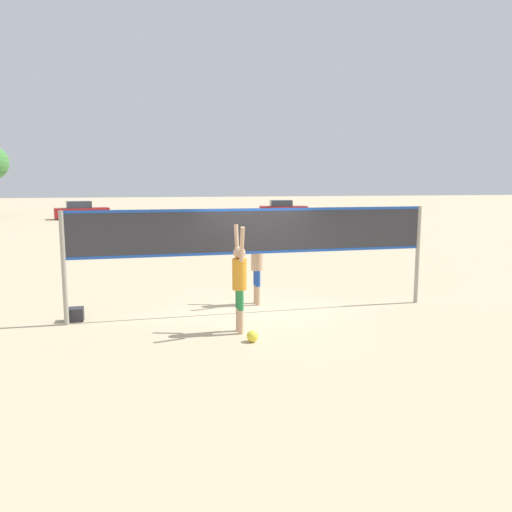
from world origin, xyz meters
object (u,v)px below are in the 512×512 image
Objects in this scene: player_blocker at (257,260)px; volleyball at (252,336)px; parked_car_near at (81,211)px; player_spiker at (239,277)px; volleyball_net at (256,237)px; parked_car_mid at (283,209)px; gear_bag at (75,315)px.

player_blocker reaches higher than volleyball.
player_blocker is at bearing -87.63° from parked_car_near.
player_spiker is 1.03× the size of player_blocker.
parked_car_mid is (10.56, 32.45, -1.09)m from volleyball_net.
volleyball is at bearing -97.78° from parked_car_mid.
parked_car_mid is at bearing 72.11° from volleyball.
player_blocker is at bearing 74.31° from volleyball.
parked_car_near is at bearing 100.01° from volleyball.
player_spiker reaches higher than gear_bag.
volleyball_net is 2.67m from volleyball.
gear_bag is (-4.15, -0.52, -0.94)m from player_blocker.
gear_bag reaches higher than volleyball.
parked_car_near is at bearing -167.78° from player_blocker.
volleyball_net is at bearing -25.99° from player_spiker.
volleyball is 35.49m from parked_car_near.
volleyball is (-0.58, -2.04, -1.62)m from volleyball_net.
player_spiker is at bearing -98.26° from parked_car_mid.
player_spiker is (-0.68, -1.39, -0.62)m from volleyball_net.
parked_car_mid is (11.13, 34.49, 0.54)m from volleyball.
player_blocker is 33.32m from parked_car_mid.
volleyball_net is 1.83× the size of parked_car_mid.
parked_car_mid is at bearing -11.36° from parked_car_near.
player_spiker is 35.67m from parked_car_mid.
volleyball is (-0.79, -2.82, -0.97)m from player_blocker.
parked_car_near is 17.31m from parked_car_mid.
parked_car_mid reaches higher than gear_bag.
player_blocker is at bearing -97.98° from parked_car_mid.
player_blocker reaches higher than parked_car_near.
volleyball_net is 1.04m from player_blocker.
gear_bag is 0.08× the size of parked_car_mid.
volleyball_net reaches higher than parked_car_mid.
player_spiker reaches higher than parked_car_near.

